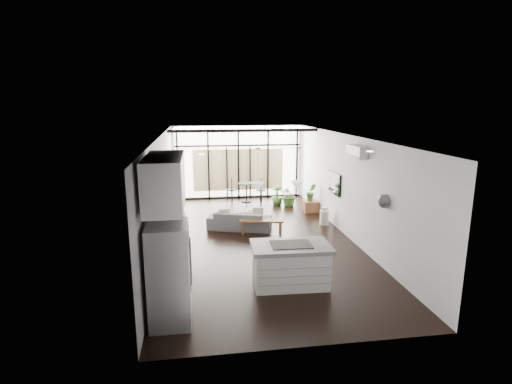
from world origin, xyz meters
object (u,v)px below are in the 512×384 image
object	(u,v)px
island	(291,265)
milk_can	(324,216)
pouf	(251,216)
tv	(334,183)
console_bench	(262,227)
fridge	(169,274)
sofa	(240,217)

from	to	relation	value
island	milk_can	xyz separation A→B (m)	(1.98, 3.88, -0.16)
pouf	tv	world-z (taller)	tv
pouf	console_bench	bearing A→B (deg)	-83.58
pouf	tv	size ratio (longest dim) A/B	0.43
fridge	milk_can	xyz separation A→B (m)	(4.30, 4.95, -0.59)
milk_can	tv	world-z (taller)	tv
sofa	milk_can	distance (m)	2.60
island	sofa	xyz separation A→B (m)	(-0.62, 3.84, -0.07)
console_bench	tv	distance (m)	2.59
milk_can	fridge	bearing A→B (deg)	-130.99
fridge	tv	bearing A→B (deg)	47.42
pouf	fridge	bearing A→B (deg)	-111.00
sofa	console_bench	bearing A→B (deg)	155.90
island	fridge	distance (m)	2.59
pouf	sofa	bearing A→B (deg)	-123.26
console_bench	tv	size ratio (longest dim) A/B	1.14
tv	milk_can	bearing A→B (deg)	179.89
milk_can	sofa	bearing A→B (deg)	-178.98
sofa	island	bearing A→B (deg)	116.95
sofa	milk_can	xyz separation A→B (m)	(2.60, 0.05, -0.08)
sofa	pouf	distance (m)	0.82
fridge	console_bench	xyz separation A→B (m)	(2.27, 4.39, -0.66)
island	tv	bearing A→B (deg)	62.57
island	console_bench	bearing A→B (deg)	93.28
fridge	milk_can	world-z (taller)	fridge
fridge	tv	distance (m)	6.74
console_bench	pouf	bearing A→B (deg)	105.73
sofa	tv	xyz separation A→B (m)	(2.85, 0.05, 0.94)
sofa	milk_can	bearing A→B (deg)	-161.25
island	fridge	world-z (taller)	fridge
fridge	milk_can	distance (m)	6.58
fridge	console_bench	distance (m)	4.99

